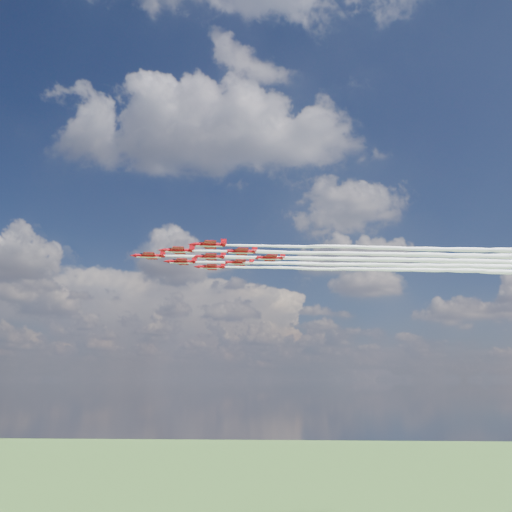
# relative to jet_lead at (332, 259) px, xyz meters

# --- Properties ---
(jet_lead) EXTENTS (114.28, 18.91, 2.53)m
(jet_lead) POSITION_rel_jet_lead_xyz_m (0.00, 0.00, 0.00)
(jet_lead) COLOR #B80A13
(jet_row2_port) EXTENTS (114.28, 18.91, 2.53)m
(jet_row2_port) POSITION_rel_jet_lead_xyz_m (9.62, -5.65, 0.00)
(jet_row2_port) COLOR #B80A13
(jet_row2_starb) EXTENTS (114.28, 18.91, 2.53)m
(jet_row2_starb) POSITION_rel_jet_lead_xyz_m (7.92, 7.86, 0.00)
(jet_row2_starb) COLOR #B80A13
(jet_row3_port) EXTENTS (114.28, 18.91, 2.53)m
(jet_row3_port) POSITION_rel_jet_lead_xyz_m (19.24, -11.30, 0.00)
(jet_row3_port) COLOR #B80A13
(jet_row3_centre) EXTENTS (114.28, 18.91, 2.53)m
(jet_row3_centre) POSITION_rel_jet_lead_xyz_m (17.54, 2.21, 0.00)
(jet_row3_centre) COLOR #B80A13
(jet_row3_starb) EXTENTS (114.28, 18.91, 2.53)m
(jet_row3_starb) POSITION_rel_jet_lead_xyz_m (15.84, 15.72, 0.00)
(jet_row3_starb) COLOR #B80A13
(jet_row4_port) EXTENTS (114.28, 18.91, 2.53)m
(jet_row4_port) POSITION_rel_jet_lead_xyz_m (27.16, -3.44, 0.00)
(jet_row4_port) COLOR #B80A13
(jet_row4_starb) EXTENTS (114.28, 18.91, 2.53)m
(jet_row4_starb) POSITION_rel_jet_lead_xyz_m (25.46, 10.07, 0.00)
(jet_row4_starb) COLOR #B80A13
(jet_tail) EXTENTS (114.28, 18.91, 2.53)m
(jet_tail) POSITION_rel_jet_lead_xyz_m (35.08, 4.42, 0.00)
(jet_tail) COLOR #B80A13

